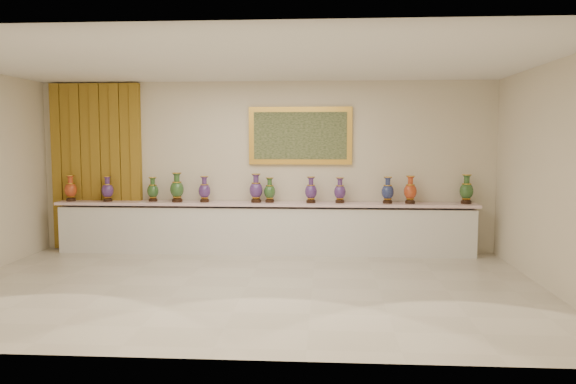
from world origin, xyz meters
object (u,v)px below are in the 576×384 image
vase_0 (71,189)px  vase_1 (108,190)px  vase_2 (153,191)px  counter (264,229)px

vase_0 → vase_1: 0.68m
vase_2 → counter: bearing=-0.5°
vase_0 → vase_2: bearing=1.7°
vase_0 → vase_1: (0.68, -0.02, -0.01)m
vase_1 → vase_2: (0.79, 0.07, -0.01)m
counter → vase_2: size_ratio=17.04×
vase_0 → vase_2: vase_0 is taller
counter → vase_2: bearing=179.5°
vase_0 → vase_2: (1.47, 0.04, -0.01)m
vase_0 → vase_1: bearing=-2.0°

